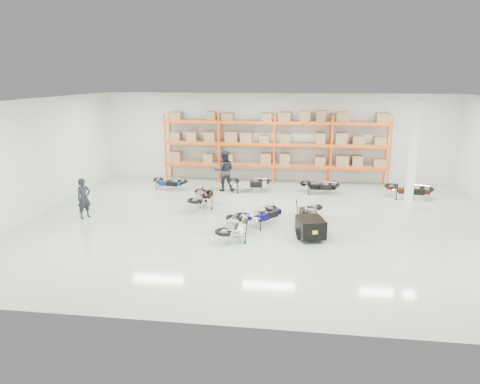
# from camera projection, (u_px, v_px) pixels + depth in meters

# --- Properties ---
(room) EXTENTS (18.00, 18.00, 18.00)m
(room) POSITION_uv_depth(u_px,v_px,m) (266.00, 164.00, 15.46)
(room) COLOR #AABDAD
(room) RESTS_ON ground
(pallet_rack) EXTENTS (11.28, 0.98, 3.62)m
(pallet_rack) POSITION_uv_depth(u_px,v_px,m) (275.00, 139.00, 21.63)
(pallet_rack) COLOR #FF4D0D
(pallet_rack) RESTS_ON ground
(structural_column) EXTENTS (0.25, 0.25, 4.50)m
(structural_column) POSITION_uv_depth(u_px,v_px,m) (412.00, 165.00, 15.29)
(structural_column) COLOR white
(structural_column) RESTS_ON ground
(moto_blue_centre) EXTENTS (1.75, 1.84, 1.10)m
(moto_blue_centre) POSITION_uv_depth(u_px,v_px,m) (261.00, 211.00, 15.69)
(moto_blue_centre) COLOR #0A074C
(moto_blue_centre) RESTS_ON ground
(moto_silver_left) EXTENTS (1.01, 1.79, 1.11)m
(moto_silver_left) POSITION_uv_depth(u_px,v_px,m) (235.00, 223.00, 14.43)
(moto_silver_left) COLOR silver
(moto_silver_left) RESTS_ON ground
(moto_black_far_left) EXTENTS (0.91, 1.76, 1.13)m
(moto_black_far_left) POSITION_uv_depth(u_px,v_px,m) (203.00, 194.00, 17.97)
(moto_black_far_left) COLOR black
(moto_black_far_left) RESTS_ON ground
(moto_touring_right) EXTENTS (0.93, 1.75, 1.10)m
(moto_touring_right) POSITION_uv_depth(u_px,v_px,m) (309.00, 210.00, 15.80)
(moto_touring_right) COLOR black
(moto_touring_right) RESTS_ON ground
(trailer) EXTENTS (1.05, 1.79, 0.72)m
(trailer) POSITION_uv_depth(u_px,v_px,m) (311.00, 227.00, 14.30)
(trailer) COLOR black
(trailer) RESTS_ON ground
(moto_back_a) EXTENTS (1.67, 1.04, 1.01)m
(moto_back_a) POSITION_uv_depth(u_px,v_px,m) (168.00, 180.00, 20.66)
(moto_back_a) COLOR navy
(moto_back_a) RESTS_ON ground
(moto_back_b) EXTENTS (1.86, 1.02, 1.16)m
(moto_back_b) POSITION_uv_depth(u_px,v_px,m) (249.00, 180.00, 20.25)
(moto_back_b) COLOR #AFB3B9
(moto_back_b) RESTS_ON ground
(moto_back_c) EXTENTS (1.68, 0.99, 1.03)m
(moto_back_c) POSITION_uv_depth(u_px,v_px,m) (319.00, 183.00, 19.93)
(moto_back_c) COLOR black
(moto_back_c) RESTS_ON ground
(moto_back_d) EXTENTS (1.95, 1.26, 1.17)m
(moto_back_d) POSITION_uv_depth(u_px,v_px,m) (409.00, 187.00, 19.08)
(moto_back_d) COLOR #3E0F0C
(moto_back_d) RESTS_ON ground
(person_left) EXTENTS (0.61, 0.68, 1.56)m
(person_left) POSITION_uv_depth(u_px,v_px,m) (84.00, 198.00, 16.43)
(person_left) COLOR black
(person_left) RESTS_ON ground
(person_back) EXTENTS (1.06, 0.89, 1.94)m
(person_back) POSITION_uv_depth(u_px,v_px,m) (224.00, 171.00, 20.32)
(person_back) COLOR black
(person_back) RESTS_ON ground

